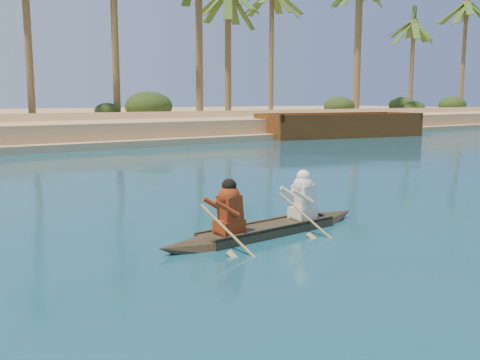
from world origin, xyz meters
TOP-DOWN VIEW (x-y plane):
  - ground at (0.00, 0.00)m, footprint 160.00×160.00m
  - canoe at (1.29, 3.18)m, footprint 4.98×1.01m
  - barge_right at (22.28, 22.00)m, footprint 12.05×5.87m

SIDE VIEW (x-z plane):
  - ground at x=0.00m, z-range 0.00..0.00m
  - canoe at x=1.29m, z-range -0.42..0.94m
  - barge_right at x=22.28m, z-range -0.29..1.64m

